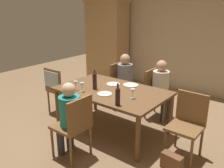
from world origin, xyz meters
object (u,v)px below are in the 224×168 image
(dinner_plate_guest_right, at_px, (131,85))
(wine_glass_centre, at_px, (133,92))
(wine_bottle_tall_green, at_px, (118,96))
(chair_right_end, at_px, (188,121))
(person_man_bearded, at_px, (126,77))
(chair_far_right, at_px, (156,90))
(dinner_plate_host, at_px, (105,94))
(wine_glass_near_right, at_px, (76,84))
(handbag, at_px, (172,162))
(dinner_plate_guest_left, at_px, (113,84))
(person_woman_host, at_px, (69,114))
(armoire_cabinet, at_px, (107,41))
(chair_far_left, at_px, (121,82))
(dining_table, at_px, (112,94))
(person_man_guest, at_px, (162,86))
(chair_left_end, at_px, (56,85))
(chair_near, at_px, (75,123))
(wine_glass_near_left, at_px, (82,85))
(wine_bottle_dark_red, at_px, (95,80))

(dinner_plate_guest_right, bearing_deg, wine_glass_centre, -53.50)
(dinner_plate_guest_right, bearing_deg, wine_bottle_tall_green, -67.79)
(chair_right_end, relative_size, person_man_bearded, 0.81)
(chair_right_end, distance_m, person_man_bearded, 1.86)
(chair_far_right, xyz_separation_m, dinner_plate_host, (-0.28, -1.17, 0.21))
(wine_glass_near_right, relative_size, dinner_plate_host, 0.65)
(person_man_bearded, bearing_deg, handbag, 52.08)
(dinner_plate_guest_left, bearing_deg, chair_far_right, 56.42)
(wine_bottle_tall_green, relative_size, wine_glass_near_right, 2.13)
(wine_bottle_tall_green, relative_size, handbag, 1.13)
(person_woman_host, bearing_deg, armoire_cabinet, 31.27)
(chair_far_left, bearing_deg, wine_glass_near_right, 0.90)
(chair_right_end, relative_size, dinner_plate_guest_left, 3.91)
(dining_table, relative_size, person_man_bearded, 1.58)
(person_man_guest, bearing_deg, armoire_cabinet, -119.52)
(person_man_guest, xyz_separation_m, wine_glass_near_right, (-0.90, -1.30, 0.19))
(chair_far_left, relative_size, chair_left_end, 1.00)
(armoire_cabinet, distance_m, person_man_guest, 2.82)
(chair_near, relative_size, handbag, 3.29)
(chair_right_end, relative_size, wine_glass_centre, 6.17)
(armoire_cabinet, xyz_separation_m, wine_glass_near_left, (1.66, -2.66, -0.25))
(dinner_plate_guest_left, bearing_deg, wine_glass_near_left, -106.80)
(person_man_guest, bearing_deg, dinner_plate_host, -18.34)
(wine_glass_near_right, height_order, dinner_plate_host, wine_glass_near_right)
(wine_bottle_dark_red, bearing_deg, wine_glass_near_left, -110.11)
(chair_far_right, distance_m, person_man_bearded, 0.70)
(chair_near, distance_m, person_woman_host, 0.15)
(wine_glass_near_left, bearing_deg, person_man_guest, 59.55)
(chair_near, distance_m, handbag, 1.39)
(wine_bottle_dark_red, bearing_deg, wine_bottle_tall_green, -23.62)
(armoire_cabinet, xyz_separation_m, chair_near, (2.08, -3.24, -0.56))
(chair_near, bearing_deg, person_man_bearded, 13.92)
(wine_bottle_dark_red, relative_size, handbag, 1.16)
(chair_left_end, relative_size, wine_glass_centre, 6.17)
(chair_near, relative_size, person_woman_host, 0.84)
(dinner_plate_guest_right, bearing_deg, person_man_guest, 60.71)
(wine_bottle_tall_green, xyz_separation_m, wine_glass_centre, (0.02, 0.34, -0.03))
(dining_table, xyz_separation_m, wine_glass_near_left, (-0.33, -0.35, 0.18))
(dinner_plate_guest_right, bearing_deg, chair_far_right, 70.31)
(chair_left_end, height_order, person_man_bearded, person_man_bearded)
(chair_far_left, distance_m, wine_bottle_tall_green, 1.71)
(person_man_bearded, bearing_deg, person_woman_host, 10.62)
(chair_near, xyz_separation_m, chair_right_end, (1.19, 1.02, 0.00))
(dinner_plate_guest_right, xyz_separation_m, handbag, (1.16, -0.73, -0.63))
(wine_glass_centre, height_order, dinner_plate_guest_right, wine_glass_centre)
(chair_right_end, xyz_separation_m, dinner_plate_guest_left, (-1.43, 0.14, 0.21))
(chair_far_right, bearing_deg, person_man_bearded, -90.00)
(dinner_plate_guest_right, bearing_deg, wine_bottle_dark_red, -125.28)
(person_man_guest, xyz_separation_m, wine_glass_centre, (0.05, -1.04, 0.19))
(chair_far_right, distance_m, person_man_guest, 0.16)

